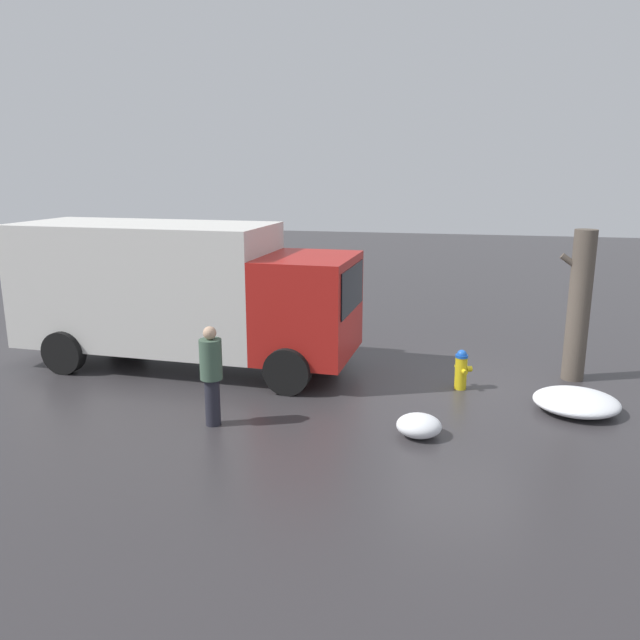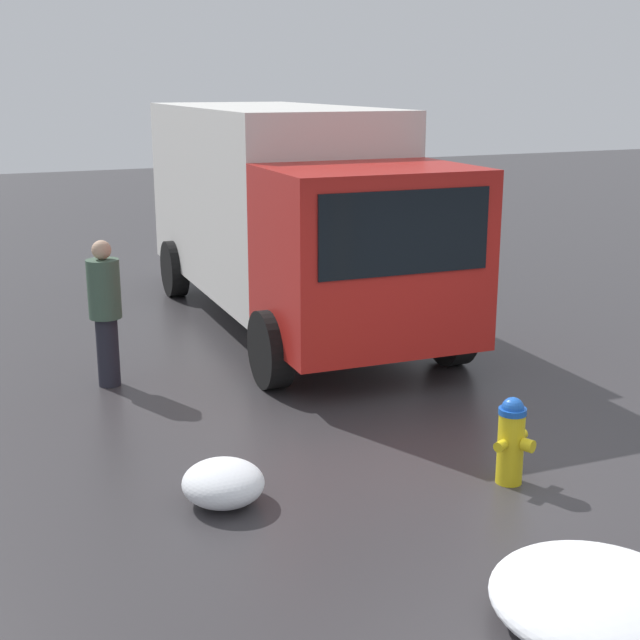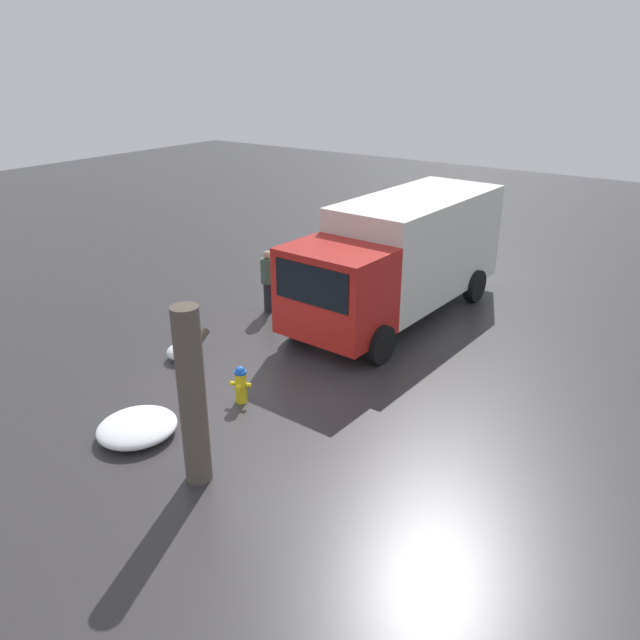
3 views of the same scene
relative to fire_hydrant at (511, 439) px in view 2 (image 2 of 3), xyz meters
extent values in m
plane|color=#333033|center=(0.00, 0.00, -0.40)|extent=(60.00, 60.00, 0.00)
cylinder|color=yellow|center=(0.00, 0.00, -0.09)|extent=(0.23, 0.23, 0.63)
cylinder|color=blue|center=(0.00, 0.00, 0.26)|extent=(0.24, 0.24, 0.05)
sphere|color=blue|center=(0.00, 0.00, 0.28)|extent=(0.19, 0.19, 0.19)
cylinder|color=yellow|center=(-0.15, -0.06, -0.01)|extent=(0.14, 0.14, 0.11)
cylinder|color=yellow|center=(0.07, -0.15, -0.01)|extent=(0.12, 0.13, 0.09)
cylinder|color=yellow|center=(-0.06, 0.15, -0.01)|extent=(0.12, 0.13, 0.09)
cube|color=red|center=(3.06, -0.18, 1.06)|extent=(1.88, 2.41, 2.02)
cube|color=black|center=(2.16, -0.14, 1.46)|extent=(0.12, 1.96, 0.89)
cube|color=silver|center=(6.65, -0.34, 1.34)|extent=(5.51, 2.57, 2.59)
cylinder|color=black|center=(3.10, -1.35, 0.05)|extent=(0.91, 0.32, 0.90)
cylinder|color=black|center=(3.20, 0.98, 0.05)|extent=(0.91, 0.32, 0.90)
cylinder|color=black|center=(7.94, -1.57, 0.05)|extent=(0.91, 0.32, 0.90)
cylinder|color=black|center=(8.05, 0.76, 0.05)|extent=(0.91, 0.32, 0.90)
cylinder|color=#23232D|center=(4.03, 2.65, 0.00)|extent=(0.25, 0.25, 0.80)
cylinder|color=#3F5947|center=(4.03, 2.65, 0.73)|extent=(0.37, 0.37, 0.67)
sphere|color=tan|center=(4.03, 2.65, 1.18)|extent=(0.22, 0.22, 0.22)
ellipsoid|color=white|center=(-1.98, 0.74, -0.23)|extent=(1.46, 1.40, 0.34)
ellipsoid|color=white|center=(0.66, 2.39, -0.22)|extent=(0.72, 0.68, 0.36)
camera|label=1|loc=(0.25, 11.73, 3.74)|focal=35.00mm
camera|label=2|loc=(-5.82, 4.44, 2.98)|focal=50.00mm
camera|label=3|loc=(-7.90, -7.54, 5.96)|focal=35.00mm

